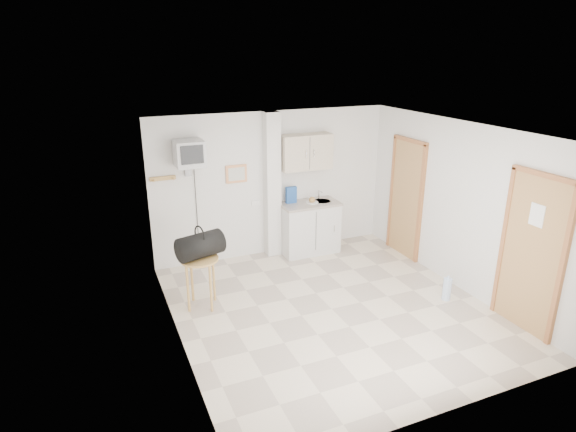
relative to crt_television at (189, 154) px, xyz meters
name	(u,v)px	position (x,y,z in m)	size (l,w,h in m)	color
ground	(332,309)	(1.45, -2.02, -1.94)	(4.50, 4.50, 0.00)	beige
room_envelope	(348,201)	(1.69, -1.93, -0.40)	(4.24, 4.54, 2.55)	white
kitchenette	(308,209)	(2.02, -0.02, -1.13)	(1.03, 0.58, 2.10)	silver
crt_television	(189,154)	(0.00, 0.00, 0.00)	(0.44, 0.45, 2.15)	slate
round_table	(200,267)	(-0.20, -1.22, -1.33)	(0.52, 0.52, 0.74)	tan
duffel_bag	(200,245)	(-0.17, -1.19, -1.02)	(0.70, 0.51, 0.47)	black
water_bottle	(447,289)	(3.12, -2.43, -1.77)	(0.12, 0.12, 0.37)	#BAD4F9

